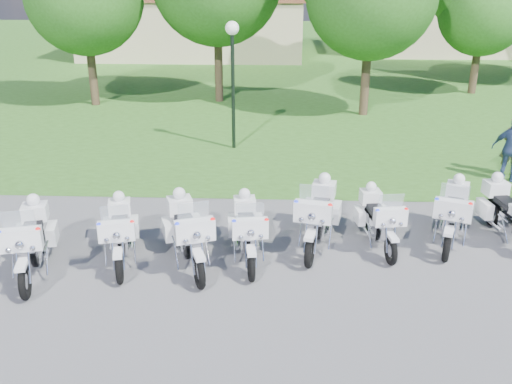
{
  "coord_description": "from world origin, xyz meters",
  "views": [
    {
      "loc": [
        -0.33,
        -11.03,
        5.95
      ],
      "look_at": [
        -0.84,
        1.2,
        0.95
      ],
      "focal_mm": 40.0,
      "sensor_mm": 36.0,
      "label": 1
    }
  ],
  "objects_px": {
    "motorcycle_2": "(187,232)",
    "bystander_c": "(512,149)",
    "motorcycle_1": "(120,232)",
    "motorcycle_6": "(453,213)",
    "motorcycle_3": "(247,229)",
    "lamp_post": "(232,54)",
    "motorcycle_5": "(379,218)",
    "bystander_a": "(512,146)",
    "motorcycle_7": "(511,211)",
    "motorcycle_0": "(31,240)",
    "motorcycle_4": "(318,214)"
  },
  "relations": [
    {
      "from": "motorcycle_1",
      "to": "motorcycle_3",
      "type": "xyz_separation_m",
      "value": [
        2.68,
        0.22,
        0.01
      ]
    },
    {
      "from": "motorcycle_2",
      "to": "motorcycle_6",
      "type": "xyz_separation_m",
      "value": [
        5.8,
        1.25,
        -0.02
      ]
    },
    {
      "from": "bystander_a",
      "to": "motorcycle_3",
      "type": "bearing_deg",
      "value": 34.39
    },
    {
      "from": "bystander_c",
      "to": "motorcycle_6",
      "type": "bearing_deg",
      "value": 84.32
    },
    {
      "from": "motorcycle_6",
      "to": "bystander_a",
      "type": "height_order",
      "value": "bystander_a"
    },
    {
      "from": "lamp_post",
      "to": "bystander_a",
      "type": "xyz_separation_m",
      "value": [
        8.33,
        -2.32,
        -2.24
      ]
    },
    {
      "from": "motorcycle_0",
      "to": "bystander_c",
      "type": "bearing_deg",
      "value": -167.88
    },
    {
      "from": "motorcycle_3",
      "to": "motorcycle_4",
      "type": "height_order",
      "value": "motorcycle_4"
    },
    {
      "from": "motorcycle_2",
      "to": "motorcycle_5",
      "type": "height_order",
      "value": "motorcycle_2"
    },
    {
      "from": "motorcycle_0",
      "to": "lamp_post",
      "type": "distance_m",
      "value": 9.43
    },
    {
      "from": "motorcycle_6",
      "to": "motorcycle_5",
      "type": "bearing_deg",
      "value": 27.88
    },
    {
      "from": "motorcycle_6",
      "to": "lamp_post",
      "type": "bearing_deg",
      "value": -30.69
    },
    {
      "from": "motorcycle_1",
      "to": "bystander_a",
      "type": "bearing_deg",
      "value": -164.1
    },
    {
      "from": "bystander_c",
      "to": "motorcycle_1",
      "type": "bearing_deg",
      "value": 56.13
    },
    {
      "from": "motorcycle_7",
      "to": "bystander_a",
      "type": "bearing_deg",
      "value": -119.54
    },
    {
      "from": "motorcycle_2",
      "to": "bystander_a",
      "type": "xyz_separation_m",
      "value": [
        8.67,
        5.64,
        0.2
      ]
    },
    {
      "from": "motorcycle_5",
      "to": "motorcycle_2",
      "type": "bearing_deg",
      "value": 5.76
    },
    {
      "from": "motorcycle_1",
      "to": "motorcycle_7",
      "type": "height_order",
      "value": "motorcycle_7"
    },
    {
      "from": "motorcycle_5",
      "to": "bystander_a",
      "type": "bearing_deg",
      "value": -142.87
    },
    {
      "from": "motorcycle_6",
      "to": "motorcycle_1",
      "type": "bearing_deg",
      "value": 29.41
    },
    {
      "from": "lamp_post",
      "to": "motorcycle_6",
      "type": "bearing_deg",
      "value": -50.8
    },
    {
      "from": "lamp_post",
      "to": "bystander_a",
      "type": "height_order",
      "value": "lamp_post"
    },
    {
      "from": "motorcycle_1",
      "to": "motorcycle_2",
      "type": "xyz_separation_m",
      "value": [
        1.45,
        -0.07,
        0.06
      ]
    },
    {
      "from": "lamp_post",
      "to": "bystander_c",
      "type": "relative_size",
      "value": 2.19
    },
    {
      "from": "motorcycle_5",
      "to": "motorcycle_6",
      "type": "height_order",
      "value": "motorcycle_6"
    },
    {
      "from": "motorcycle_2",
      "to": "motorcycle_3",
      "type": "relative_size",
      "value": 1.04
    },
    {
      "from": "motorcycle_2",
      "to": "bystander_a",
      "type": "height_order",
      "value": "bystander_a"
    },
    {
      "from": "motorcycle_1",
      "to": "lamp_post",
      "type": "relative_size",
      "value": 0.55
    },
    {
      "from": "motorcycle_4",
      "to": "bystander_a",
      "type": "relative_size",
      "value": 1.4
    },
    {
      "from": "motorcycle_3",
      "to": "lamp_post",
      "type": "height_order",
      "value": "lamp_post"
    },
    {
      "from": "motorcycle_3",
      "to": "motorcycle_6",
      "type": "distance_m",
      "value": 4.68
    },
    {
      "from": "motorcycle_4",
      "to": "motorcycle_7",
      "type": "bearing_deg",
      "value": -162.47
    },
    {
      "from": "motorcycle_3",
      "to": "motorcycle_0",
      "type": "bearing_deg",
      "value": 2.41
    },
    {
      "from": "motorcycle_1",
      "to": "bystander_a",
      "type": "relative_size",
      "value": 1.26
    },
    {
      "from": "motorcycle_2",
      "to": "lamp_post",
      "type": "bearing_deg",
      "value": -112.44
    },
    {
      "from": "bystander_c",
      "to": "motorcycle_2",
      "type": "bearing_deg",
      "value": 60.27
    },
    {
      "from": "motorcycle_2",
      "to": "bystander_c",
      "type": "bearing_deg",
      "value": -168.71
    },
    {
      "from": "bystander_a",
      "to": "motorcycle_6",
      "type": "bearing_deg",
      "value": 55.51
    },
    {
      "from": "motorcycle_1",
      "to": "motorcycle_6",
      "type": "xyz_separation_m",
      "value": [
        7.25,
        1.19,
        0.04
      ]
    },
    {
      "from": "motorcycle_5",
      "to": "bystander_c",
      "type": "relative_size",
      "value": 1.17
    },
    {
      "from": "motorcycle_5",
      "to": "lamp_post",
      "type": "bearing_deg",
      "value": -69.67
    },
    {
      "from": "motorcycle_0",
      "to": "motorcycle_2",
      "type": "height_order",
      "value": "motorcycle_2"
    },
    {
      "from": "motorcycle_2",
      "to": "bystander_a",
      "type": "distance_m",
      "value": 10.35
    },
    {
      "from": "motorcycle_4",
      "to": "motorcycle_1",
      "type": "bearing_deg",
      "value": 24.22
    },
    {
      "from": "motorcycle_4",
      "to": "motorcycle_5",
      "type": "height_order",
      "value": "motorcycle_4"
    },
    {
      "from": "motorcycle_2",
      "to": "motorcycle_7",
      "type": "height_order",
      "value": "motorcycle_2"
    },
    {
      "from": "motorcycle_1",
      "to": "motorcycle_2",
      "type": "bearing_deg",
      "value": 164.44
    },
    {
      "from": "motorcycle_0",
      "to": "motorcycle_7",
      "type": "relative_size",
      "value": 1.01
    },
    {
      "from": "motorcycle_5",
      "to": "bystander_c",
      "type": "bearing_deg",
      "value": -144.91
    },
    {
      "from": "motorcycle_2",
      "to": "lamp_post",
      "type": "relative_size",
      "value": 0.58
    }
  ]
}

